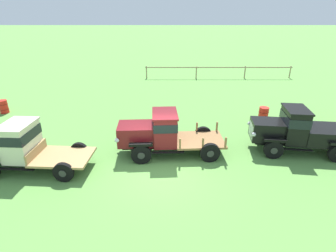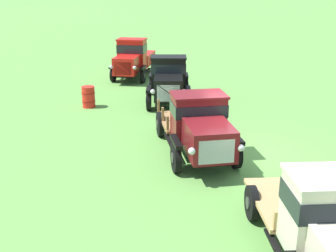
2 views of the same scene
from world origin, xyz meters
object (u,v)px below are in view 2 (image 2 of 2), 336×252
(vintage_truck_second_in_line, at_px, (329,228))
(oil_drum_near_fence, at_px, (88,97))
(vintage_truck_midrow_center, at_px, (200,126))
(vintage_truck_far_side, at_px, (169,79))
(vintage_truck_back_of_row, at_px, (133,59))

(vintage_truck_second_in_line, xyz_separation_m, oil_drum_near_fence, (12.15, 5.17, -0.63))
(vintage_truck_midrow_center, bearing_deg, vintage_truck_far_side, 1.79)
(vintage_truck_midrow_center, xyz_separation_m, vintage_truck_back_of_row, (12.10, 1.61, 0.00))
(vintage_truck_midrow_center, relative_size, vintage_truck_far_side, 1.09)
(vintage_truck_far_side, xyz_separation_m, vintage_truck_back_of_row, (5.50, 1.41, 0.00))
(vintage_truck_second_in_line, distance_m, oil_drum_near_fence, 13.22)
(vintage_truck_back_of_row, relative_size, oil_drum_near_fence, 5.32)
(vintage_truck_second_in_line, relative_size, oil_drum_near_fence, 5.24)
(vintage_truck_midrow_center, relative_size, oil_drum_near_fence, 5.42)
(vintage_truck_midrow_center, distance_m, vintage_truck_back_of_row, 12.21)
(vintage_truck_far_side, height_order, vintage_truck_back_of_row, vintage_truck_back_of_row)
(vintage_truck_second_in_line, distance_m, vintage_truck_midrow_center, 6.06)
(vintage_truck_second_in_line, relative_size, vintage_truck_back_of_row, 0.98)
(vintage_truck_far_side, bearing_deg, vintage_truck_midrow_center, -178.21)
(vintage_truck_far_side, distance_m, oil_drum_near_fence, 3.72)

